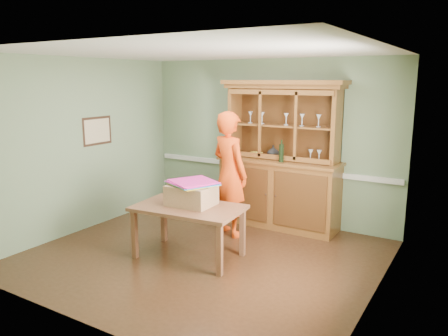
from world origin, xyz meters
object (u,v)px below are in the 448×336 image
Objects in this scene: china_hutch at (280,176)px; cardboard_box at (191,195)px; person at (230,174)px; dining_table at (189,212)px.

cardboard_box is at bearing -105.80° from china_hutch.
dining_table is at bearing 109.97° from person.
china_hutch reaches higher than dining_table.
dining_table is at bearing -105.05° from china_hutch.
cardboard_box is 1.00m from person.
china_hutch is 1.92m from dining_table.
china_hutch reaches higher than cardboard_box.
cardboard_box is 0.31× the size of person.
china_hutch is at bearing 69.44° from dining_table.
dining_table is (-0.50, -1.84, -0.20)m from china_hutch.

